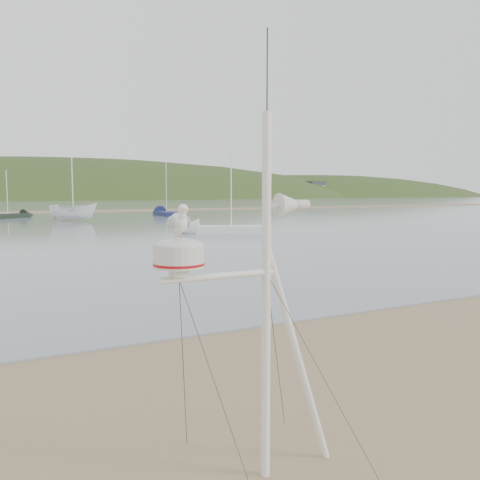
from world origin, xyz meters
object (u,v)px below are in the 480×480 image
boat_white (73,198)px  sailboat_dark_mid (18,215)px  mast_rig (263,376)px  sailboat_white_near (208,229)px  sailboat_blue_far (162,213)px

boat_white → sailboat_dark_mid: 10.77m
mast_rig → boat_white: boat_white is taller
boat_white → sailboat_white_near: sailboat_white_near is taller
mast_rig → sailboat_white_near: sailboat_white_near is taller
mast_rig → sailboat_dark_mid: bearing=88.0°
boat_white → sailboat_white_near: bearing=-139.4°
boat_white → sailboat_white_near: (5.64, -19.03, -2.01)m
boat_white → sailboat_blue_far: bearing=-30.0°
boat_white → sailboat_dark_mid: (-4.16, 9.72, -2.01)m
sailboat_dark_mid → sailboat_blue_far: bearing=-4.1°
sailboat_dark_mid → sailboat_blue_far: size_ratio=0.79×
sailboat_dark_mid → mast_rig: bearing=-92.0°
sailboat_blue_far → sailboat_white_near: sailboat_blue_far is taller
sailboat_dark_mid → sailboat_blue_far: sailboat_blue_far is taller
boat_white → sailboat_dark_mid: bearing=47.3°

